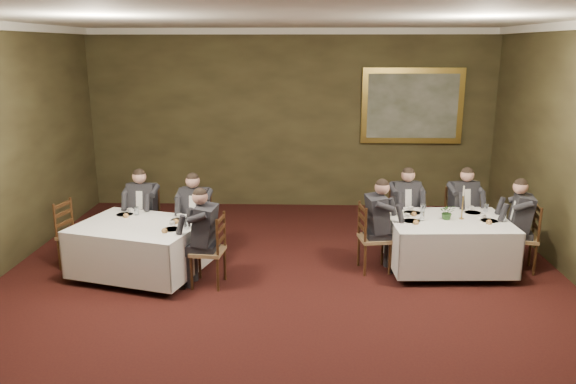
# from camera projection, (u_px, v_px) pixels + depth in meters

# --- Properties ---
(ground) EXTENTS (10.00, 10.00, 0.00)m
(ground) POSITION_uv_depth(u_px,v_px,m) (279.00, 319.00, 6.72)
(ground) COLOR black
(ground) RESTS_ON ground
(ceiling) EXTENTS (8.00, 10.00, 0.10)m
(ceiling) POSITION_uv_depth(u_px,v_px,m) (277.00, 13.00, 5.83)
(ceiling) COLOR silver
(ceiling) RESTS_ON back_wall
(back_wall) EXTENTS (8.00, 0.10, 3.50)m
(back_wall) POSITION_uv_depth(u_px,v_px,m) (291.00, 120.00, 11.11)
(back_wall) COLOR #2E2717
(back_wall) RESTS_ON ground
(crown_molding) EXTENTS (8.00, 10.00, 0.12)m
(crown_molding) POSITION_uv_depth(u_px,v_px,m) (277.00, 19.00, 5.85)
(crown_molding) COLOR white
(crown_molding) RESTS_ON back_wall
(table_main) EXTENTS (1.75, 1.36, 0.67)m
(table_main) POSITION_uv_depth(u_px,v_px,m) (448.00, 240.00, 8.09)
(table_main) COLOR black
(table_main) RESTS_ON ground
(table_second) EXTENTS (1.97, 1.69, 0.67)m
(table_second) POSITION_uv_depth(u_px,v_px,m) (140.00, 245.00, 7.89)
(table_second) COLOR black
(table_second) RESTS_ON ground
(chair_main_backleft) EXTENTS (0.50, 0.48, 1.00)m
(chair_main_backleft) POSITION_uv_depth(u_px,v_px,m) (403.00, 232.00, 8.97)
(chair_main_backleft) COLOR olive
(chair_main_backleft) RESTS_ON ground
(diner_main_backleft) EXTENTS (0.47, 0.54, 1.35)m
(diner_main_backleft) POSITION_uv_depth(u_px,v_px,m) (404.00, 219.00, 8.90)
(diner_main_backleft) COLOR black
(diner_main_backleft) RESTS_ON chair_main_backleft
(chair_main_backright) EXTENTS (0.52, 0.51, 1.00)m
(chair_main_backright) POSITION_uv_depth(u_px,v_px,m) (460.00, 232.00, 8.97)
(chair_main_backright) COLOR olive
(chair_main_backright) RESTS_ON ground
(diner_main_backright) EXTENTS (0.50, 0.56, 1.35)m
(diner_main_backright) POSITION_uv_depth(u_px,v_px,m) (461.00, 219.00, 8.91)
(diner_main_backright) COLOR black
(diner_main_backright) RESTS_ON chair_main_backright
(chair_main_endleft) EXTENTS (0.48, 0.50, 1.00)m
(chair_main_endleft) POSITION_uv_depth(u_px,v_px,m) (373.00, 252.00, 8.12)
(chair_main_endleft) COLOR olive
(chair_main_endleft) RESTS_ON ground
(diner_main_endleft) EXTENTS (0.54, 0.47, 1.35)m
(diner_main_endleft) POSITION_uv_depth(u_px,v_px,m) (375.00, 237.00, 8.06)
(diner_main_endleft) COLOR black
(diner_main_endleft) RESTS_ON chair_main_endleft
(chair_main_endright) EXTENTS (0.50, 0.51, 1.00)m
(chair_main_endright) POSITION_uv_depth(u_px,v_px,m) (520.00, 251.00, 8.14)
(chair_main_endright) COLOR olive
(chair_main_endright) RESTS_ON ground
(diner_main_endright) EXTENTS (0.55, 0.48, 1.35)m
(diner_main_endright) POSITION_uv_depth(u_px,v_px,m) (521.00, 236.00, 8.08)
(diner_main_endright) COLOR black
(diner_main_endright) RESTS_ON chair_main_endright
(chair_sec_backleft) EXTENTS (0.47, 0.45, 1.00)m
(chair_sec_backleft) POSITION_uv_depth(u_px,v_px,m) (145.00, 234.00, 8.86)
(chair_sec_backleft) COLOR olive
(chair_sec_backleft) RESTS_ON ground
(diner_sec_backleft) EXTENTS (0.44, 0.51, 1.35)m
(diner_sec_backleft) POSITION_uv_depth(u_px,v_px,m) (144.00, 221.00, 8.79)
(diner_sec_backleft) COLOR black
(diner_sec_backleft) RESTS_ON chair_sec_backleft
(chair_sec_backright) EXTENTS (0.48, 0.46, 1.00)m
(chair_sec_backright) POSITION_uv_depth(u_px,v_px,m) (197.00, 240.00, 8.59)
(chair_sec_backright) COLOR olive
(chair_sec_backright) RESTS_ON ground
(diner_sec_backright) EXTENTS (0.45, 0.51, 1.35)m
(diner_sec_backright) POSITION_uv_depth(u_px,v_px,m) (196.00, 226.00, 8.53)
(diner_sec_backright) COLOR black
(diner_sec_backright) RESTS_ON chair_sec_backright
(chair_sec_endright) EXTENTS (0.46, 0.48, 1.00)m
(chair_sec_endright) POSITION_uv_depth(u_px,v_px,m) (209.00, 265.00, 7.62)
(chair_sec_endright) COLOR olive
(chair_sec_endright) RESTS_ON ground
(diner_sec_endright) EXTENTS (0.52, 0.45, 1.35)m
(diner_sec_endright) POSITION_uv_depth(u_px,v_px,m) (208.00, 249.00, 7.56)
(diner_sec_endright) COLOR black
(diner_sec_endright) RESTS_ON chair_sec_endright
(chair_sec_endleft) EXTENTS (0.51, 0.53, 1.00)m
(chair_sec_endleft) POSITION_uv_depth(u_px,v_px,m) (77.00, 248.00, 8.24)
(chair_sec_endleft) COLOR olive
(chair_sec_endleft) RESTS_ON ground
(centerpiece) EXTENTS (0.23, 0.21, 0.24)m
(centerpiece) POSITION_uv_depth(u_px,v_px,m) (447.00, 211.00, 8.00)
(centerpiece) COLOR #2D5926
(centerpiece) RESTS_ON table_main
(candlestick) EXTENTS (0.07, 0.07, 0.50)m
(candlestick) POSITION_uv_depth(u_px,v_px,m) (462.00, 206.00, 8.00)
(candlestick) COLOR #AE8435
(candlestick) RESTS_ON table_main
(place_setting_table_main) EXTENTS (0.33, 0.31, 0.14)m
(place_setting_table_main) POSITION_uv_depth(u_px,v_px,m) (415.00, 210.00, 8.36)
(place_setting_table_main) COLOR white
(place_setting_table_main) RESTS_ON table_main
(place_setting_table_second) EXTENTS (0.33, 0.31, 0.14)m
(place_setting_table_second) POSITION_uv_depth(u_px,v_px,m) (129.00, 212.00, 8.28)
(place_setting_table_second) COLOR white
(place_setting_table_second) RESTS_ON table_second
(painting) EXTENTS (1.96, 0.09, 1.46)m
(painting) POSITION_uv_depth(u_px,v_px,m) (412.00, 106.00, 10.90)
(painting) COLOR gold
(painting) RESTS_ON back_wall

